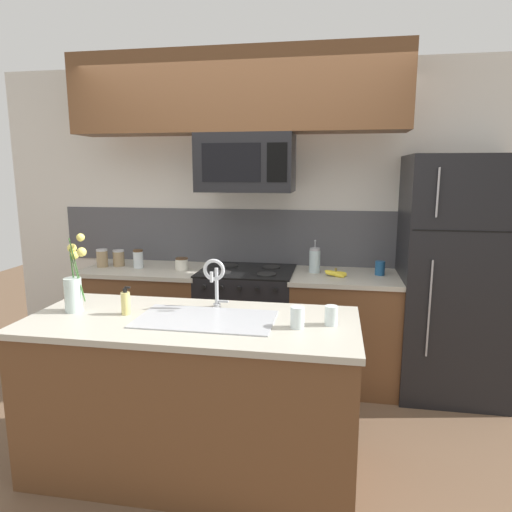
{
  "coord_description": "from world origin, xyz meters",
  "views": [
    {
      "loc": [
        0.7,
        -2.68,
        1.72
      ],
      "look_at": [
        0.18,
        0.27,
        1.16
      ],
      "focal_mm": 32.0,
      "sensor_mm": 36.0,
      "label": 1
    }
  ],
  "objects_px": {
    "coffee_tin": "(380,268)",
    "spare_glass": "(331,315)",
    "banana_bunch": "(336,274)",
    "microwave": "(246,163)",
    "refrigerator": "(454,278)",
    "dish_soap_bottle": "(126,303)",
    "storage_jar_squat": "(182,264)",
    "sink_faucet": "(215,276)",
    "french_press": "(315,260)",
    "storage_jar_tall": "(102,258)",
    "stove_range": "(247,324)",
    "flower_vase": "(74,289)",
    "storage_jar_medium": "(119,258)",
    "drinking_glass": "(297,317)",
    "storage_jar_short": "(138,259)"
  },
  "relations": [
    {
      "from": "storage_jar_squat",
      "to": "spare_glass",
      "type": "bearing_deg",
      "value": -43.73
    },
    {
      "from": "storage_jar_squat",
      "to": "dish_soap_bottle",
      "type": "xyz_separation_m",
      "value": [
        0.08,
        -1.2,
        0.02
      ]
    },
    {
      "from": "storage_jar_medium",
      "to": "storage_jar_short",
      "type": "xyz_separation_m",
      "value": [
        0.2,
        -0.05,
        0.01
      ]
    },
    {
      "from": "stove_range",
      "to": "french_press",
      "type": "relative_size",
      "value": 3.48
    },
    {
      "from": "stove_range",
      "to": "banana_bunch",
      "type": "xyz_separation_m",
      "value": [
        0.72,
        -0.06,
        0.47
      ]
    },
    {
      "from": "microwave",
      "to": "storage_jar_medium",
      "type": "relative_size",
      "value": 5.37
    },
    {
      "from": "microwave",
      "to": "storage_jar_squat",
      "type": "bearing_deg",
      "value": -178.76
    },
    {
      "from": "refrigerator",
      "to": "dish_soap_bottle",
      "type": "height_order",
      "value": "refrigerator"
    },
    {
      "from": "banana_bunch",
      "to": "microwave",
      "type": "bearing_deg",
      "value": 176.88
    },
    {
      "from": "stove_range",
      "to": "flower_vase",
      "type": "relative_size",
      "value": 2.02
    },
    {
      "from": "storage_jar_squat",
      "to": "sink_faucet",
      "type": "bearing_deg",
      "value": -61.18
    },
    {
      "from": "microwave",
      "to": "storage_jar_short",
      "type": "relative_size",
      "value": 4.79
    },
    {
      "from": "storage_jar_medium",
      "to": "spare_glass",
      "type": "xyz_separation_m",
      "value": [
        1.83,
        -1.24,
        -0.02
      ]
    },
    {
      "from": "storage_jar_medium",
      "to": "storage_jar_squat",
      "type": "height_order",
      "value": "storage_jar_medium"
    },
    {
      "from": "french_press",
      "to": "sink_faucet",
      "type": "xyz_separation_m",
      "value": [
        -0.54,
        -1.1,
        0.1
      ]
    },
    {
      "from": "sink_faucet",
      "to": "spare_glass",
      "type": "bearing_deg",
      "value": -14.46
    },
    {
      "from": "storage_jar_tall",
      "to": "coffee_tin",
      "type": "distance_m",
      "value": 2.32
    },
    {
      "from": "stove_range",
      "to": "flower_vase",
      "type": "height_order",
      "value": "flower_vase"
    },
    {
      "from": "french_press",
      "to": "storage_jar_short",
      "type": "bearing_deg",
      "value": -176.82
    },
    {
      "from": "banana_bunch",
      "to": "french_press",
      "type": "distance_m",
      "value": 0.22
    },
    {
      "from": "french_press",
      "to": "sink_faucet",
      "type": "distance_m",
      "value": 1.23
    },
    {
      "from": "stove_range",
      "to": "microwave",
      "type": "distance_m",
      "value": 1.32
    },
    {
      "from": "drinking_glass",
      "to": "coffee_tin",
      "type": "bearing_deg",
      "value": 68.18
    },
    {
      "from": "microwave",
      "to": "french_press",
      "type": "distance_m",
      "value": 0.95
    },
    {
      "from": "dish_soap_bottle",
      "to": "spare_glass",
      "type": "bearing_deg",
      "value": 0.81
    },
    {
      "from": "microwave",
      "to": "sink_faucet",
      "type": "bearing_deg",
      "value": -89.49
    },
    {
      "from": "storage_jar_tall",
      "to": "storage_jar_medium",
      "type": "height_order",
      "value": "storage_jar_tall"
    },
    {
      "from": "storage_jar_short",
      "to": "spare_glass",
      "type": "relative_size",
      "value": 1.48
    },
    {
      "from": "french_press",
      "to": "coffee_tin",
      "type": "relative_size",
      "value": 2.43
    },
    {
      "from": "storage_jar_tall",
      "to": "french_press",
      "type": "xyz_separation_m",
      "value": [
        1.8,
        0.09,
        0.02
      ]
    },
    {
      "from": "coffee_tin",
      "to": "drinking_glass",
      "type": "bearing_deg",
      "value": -111.82
    },
    {
      "from": "storage_jar_squat",
      "to": "sink_faucet",
      "type": "xyz_separation_m",
      "value": [
        0.56,
        -1.01,
        0.15
      ]
    },
    {
      "from": "french_press",
      "to": "flower_vase",
      "type": "distance_m",
      "value": 1.85
    },
    {
      "from": "storage_jar_squat",
      "to": "sink_faucet",
      "type": "relative_size",
      "value": 0.35
    },
    {
      "from": "dish_soap_bottle",
      "to": "drinking_glass",
      "type": "relative_size",
      "value": 1.44
    },
    {
      "from": "microwave",
      "to": "drinking_glass",
      "type": "distance_m",
      "value": 1.6
    },
    {
      "from": "coffee_tin",
      "to": "french_press",
      "type": "bearing_deg",
      "value": 178.88
    },
    {
      "from": "coffee_tin",
      "to": "sink_faucet",
      "type": "distance_m",
      "value": 1.52
    },
    {
      "from": "coffee_tin",
      "to": "dish_soap_bottle",
      "type": "xyz_separation_m",
      "value": [
        -1.53,
        -1.28,
        0.01
      ]
    },
    {
      "from": "french_press",
      "to": "drinking_glass",
      "type": "xyz_separation_m",
      "value": [
        -0.03,
        -1.36,
        -0.04
      ]
    },
    {
      "from": "coffee_tin",
      "to": "spare_glass",
      "type": "xyz_separation_m",
      "value": [
        -0.37,
        -1.27,
        -0.0
      ]
    },
    {
      "from": "flower_vase",
      "to": "refrigerator",
      "type": "bearing_deg",
      "value": 27.63
    },
    {
      "from": "stove_range",
      "to": "banana_bunch",
      "type": "distance_m",
      "value": 0.86
    },
    {
      "from": "storage_jar_tall",
      "to": "stove_range",
      "type": "bearing_deg",
      "value": 1.48
    },
    {
      "from": "spare_glass",
      "to": "banana_bunch",
      "type": "bearing_deg",
      "value": 88.91
    },
    {
      "from": "microwave",
      "to": "coffee_tin",
      "type": "xyz_separation_m",
      "value": [
        1.06,
        0.07,
        -0.81
      ]
    },
    {
      "from": "coffee_tin",
      "to": "flower_vase",
      "type": "distance_m",
      "value": 2.25
    },
    {
      "from": "stove_range",
      "to": "french_press",
      "type": "distance_m",
      "value": 0.78
    },
    {
      "from": "storage_jar_tall",
      "to": "spare_glass",
      "type": "distance_m",
      "value": 2.28
    },
    {
      "from": "stove_range",
      "to": "microwave",
      "type": "bearing_deg",
      "value": -89.84
    }
  ]
}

